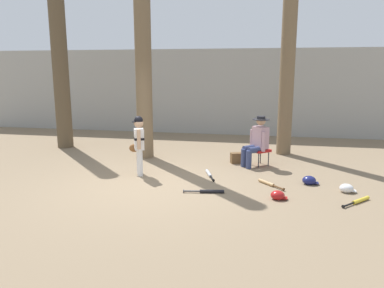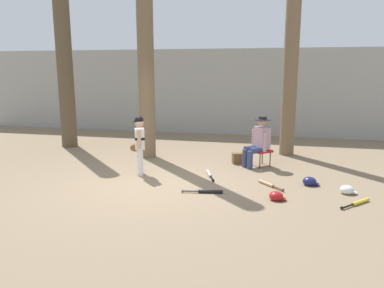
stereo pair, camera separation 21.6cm
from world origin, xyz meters
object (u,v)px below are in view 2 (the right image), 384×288
Objects in this scene: tree_behind_spectator at (290,83)px; bat_black_composite at (207,191)px; batting_helmet_red at (276,196)px; seated_spectator at (259,140)px; bat_aluminum_silver at (210,174)px; young_ballplayer at (139,141)px; batting_helmet_white at (347,190)px; bat_wood_tan at (268,184)px; tree_near_player at (145,48)px; handbag_beside_stool at (239,158)px; folding_stool at (261,151)px; bat_yellow_trainer at (359,202)px; tree_far_left at (65,68)px; batting_helmet_navy at (310,181)px.

bat_black_composite is (-1.51, -3.66, -1.90)m from tree_behind_spectator.
bat_black_composite is 2.61× the size of batting_helmet_red.
bat_aluminum_silver is (-0.98, -1.03, -0.61)m from seated_spectator.
young_ballplayer reaches higher than batting_helmet_white.
seated_spectator is 1.61m from bat_wood_tan.
tree_near_player is 18.51× the size of handbag_beside_stool.
handbag_beside_stool is at bearing 165.70° from folding_stool.
seated_spectator is at bearing -7.41° from tree_near_player.
tree_behind_spectator is 4.27m from bat_yellow_trainer.
bat_black_composite is at bearing -81.88° from bat_aluminum_silver.
folding_stool is 0.47× the size of seated_spectator.
young_ballplayer reaches higher than handbag_beside_stool.
bat_aluminum_silver is at bearing -24.85° from tree_far_left.
tree_near_player reaches higher than folding_stool.
bat_wood_tan is (5.93, -2.60, -2.28)m from tree_far_left.
young_ballplayer is at bearing -153.00° from folding_stool.
seated_spectator is 0.72m from handbag_beside_stool.
bat_yellow_trainer is at bearing -49.89° from seated_spectator.
folding_stool reaches higher than batting_helmet_white.
batting_helmet_navy is (1.55, -1.45, -0.05)m from handbag_beside_stool.
batting_helmet_white is 0.95× the size of batting_helmet_navy.
batting_helmet_white is at bearing -12.44° from bat_aluminum_silver.
tree_behind_spectator is at bearing 64.86° from seated_spectator.
tree_far_left reaches higher than batting_helmet_red.
tree_far_left reaches higher than batting_helmet_white.
bat_yellow_trainer is 1.19m from batting_helmet_navy.
tree_far_left is 6.99× the size of bat_black_composite.
bat_aluminum_silver is at bearing -36.23° from tree_near_player.
tree_far_left is at bearing 142.80° from young_ballplayer.
bat_black_composite is at bearing -154.00° from batting_helmet_navy.
batting_helmet_red is at bearing -38.43° from tree_near_player.
tree_behind_spectator reaches higher than batting_helmet_red.
bat_aluminum_silver is at bearing 8.43° from young_ballplayer.
batting_helmet_red is (1.43, -1.25, 0.04)m from bat_aluminum_silver.
tree_near_player is 3.86m from tree_behind_spectator.
tree_near_player is 11.17× the size of folding_stool.
folding_stool is 0.76× the size of bat_aluminum_silver.
seated_spectator is at bearing 131.22° from batting_helmet_navy.
tree_behind_spectator is at bearing 56.18° from bat_aluminum_silver.
tree_near_player reaches higher than tree_far_left.
bat_yellow_trainer is 0.56m from batting_helmet_white.
handbag_beside_stool is 0.56× the size of bat_yellow_trainer.
batting_helmet_white is (1.66, -1.69, -0.29)m from folding_stool.
tree_behind_spectator is 13.81× the size of batting_helmet_navy.
tree_near_player reaches higher than bat_black_composite.
seated_spectator reaches higher than folding_stool.
batting_helmet_red is (-1.39, -0.10, 0.04)m from bat_yellow_trainer.
tree_near_player is 5.24× the size of seated_spectator.
tree_near_player is at bearing 151.66° from bat_yellow_trainer.
bat_black_composite is 1.27m from batting_helmet_red.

